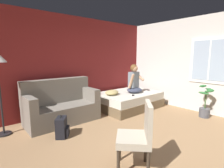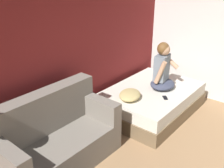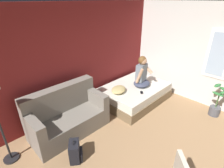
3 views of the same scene
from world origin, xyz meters
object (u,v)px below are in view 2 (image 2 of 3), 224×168
(bed, at_px, (151,100))
(throw_pillow, at_px, (130,95))
(couch, at_px, (56,139))
(cell_phone, at_px, (165,98))
(person_seated, at_px, (163,70))

(bed, bearing_deg, throw_pillow, 171.29)
(couch, distance_m, cell_phone, 2.01)
(throw_pillow, bearing_deg, couch, 173.77)
(person_seated, bearing_deg, throw_pillow, 165.03)
(bed, bearing_deg, couch, 173.07)
(bed, distance_m, cell_phone, 0.49)
(couch, height_order, person_seated, person_seated)
(couch, distance_m, person_seated, 2.31)
(person_seated, height_order, throw_pillow, person_seated)
(cell_phone, bearing_deg, throw_pillow, -3.53)
(couch, bearing_deg, person_seated, -9.17)
(bed, relative_size, person_seated, 2.21)
(person_seated, bearing_deg, couch, 170.83)
(bed, height_order, throw_pillow, throw_pillow)
(bed, distance_m, couch, 2.11)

